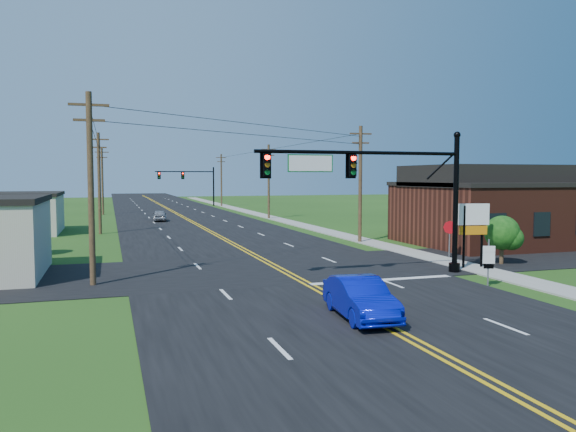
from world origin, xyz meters
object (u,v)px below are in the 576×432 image
object	(u,v)px
signal_mast_main	(380,184)
route_sign	(489,259)
blue_car	(360,299)
stop_sign	(450,231)
signal_mast_far	(188,180)

from	to	relation	value
signal_mast_main	route_sign	size ratio (longest dim) A/B	5.12
blue_car	stop_sign	world-z (taller)	stop_sign
signal_mast_main	stop_sign	size ratio (longest dim) A/B	4.81
signal_mast_main	stop_sign	distance (m)	9.23
signal_mast_far	route_sign	distance (m)	75.96
signal_mast_main	route_sign	xyz separation A→B (m)	(3.69, -3.81, -3.46)
stop_sign	signal_mast_main	bearing A→B (deg)	-128.08
signal_mast_main	signal_mast_far	size ratio (longest dim) A/B	1.03
blue_car	stop_sign	xyz separation A→B (m)	(11.85, 12.18, 0.96)
stop_sign	route_sign	bearing A→B (deg)	-93.94
signal_mast_far	stop_sign	distance (m)	67.72
signal_mast_far	route_sign	world-z (taller)	signal_mast_far
signal_mast_far	route_sign	bearing A→B (deg)	-87.29
signal_mast_far	signal_mast_main	bearing A→B (deg)	-90.08
signal_mast_main	route_sign	bearing A→B (deg)	-45.88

